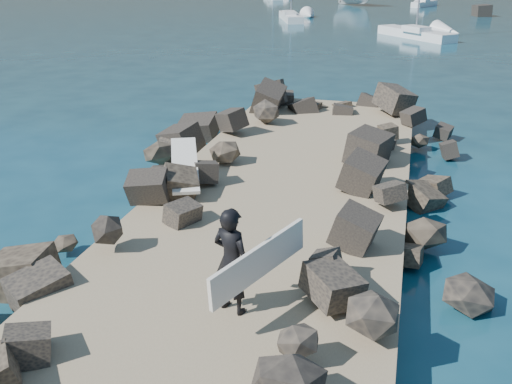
# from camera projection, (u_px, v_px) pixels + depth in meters

# --- Properties ---
(ground) EXTENTS (800.00, 800.00, 0.00)m
(ground) POSITION_uv_depth(u_px,v_px,m) (268.00, 236.00, 12.97)
(ground) COLOR #0F384C
(ground) RESTS_ON ground
(jetty) EXTENTS (6.00, 26.00, 0.60)m
(jetty) POSITION_uv_depth(u_px,v_px,m) (243.00, 268.00, 11.07)
(jetty) COLOR #8C7759
(jetty) RESTS_ON ground
(riprap_left) EXTENTS (2.60, 22.00, 1.00)m
(riprap_left) POSITION_uv_depth(u_px,v_px,m) (119.00, 230.00, 12.14)
(riprap_left) COLOR black
(riprap_left) RESTS_ON ground
(riprap_right) EXTENTS (2.60, 22.00, 1.00)m
(riprap_right) POSITION_uv_depth(u_px,v_px,m) (397.00, 266.00, 10.74)
(riprap_right) COLOR black
(riprap_right) RESTS_ON ground
(surfboard_resting) EXTENTS (1.57, 2.57, 0.08)m
(surfboard_resting) POSITION_uv_depth(u_px,v_px,m) (185.00, 169.00, 14.07)
(surfboard_resting) COLOR white
(surfboard_resting) RESTS_ON riprap_left
(surfer_with_board) EXTENTS (1.33, 2.05, 1.80)m
(surfer_with_board) POSITION_uv_depth(u_px,v_px,m) (235.00, 261.00, 8.90)
(surfer_with_board) COLOR black
(surfer_with_board) RESTS_ON jetty
(sailboat_a) EXTENTS (3.80, 7.06, 8.40)m
(sailboat_a) POSITION_uv_depth(u_px,v_px,m) (291.00, 17.00, 55.77)
(sailboat_a) COLOR white
(sailboat_a) RESTS_ON ground
(sailboat_c) EXTENTS (6.07, 6.46, 8.74)m
(sailboat_c) POSITION_uv_depth(u_px,v_px,m) (416.00, 33.00, 43.95)
(sailboat_c) COLOR white
(sailboat_c) RESTS_ON ground
(sailboat_b) EXTENTS (3.24, 5.32, 6.59)m
(sailboat_b) POSITION_uv_depth(u_px,v_px,m) (424.00, 4.00, 71.05)
(sailboat_b) COLOR white
(sailboat_b) RESTS_ON ground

